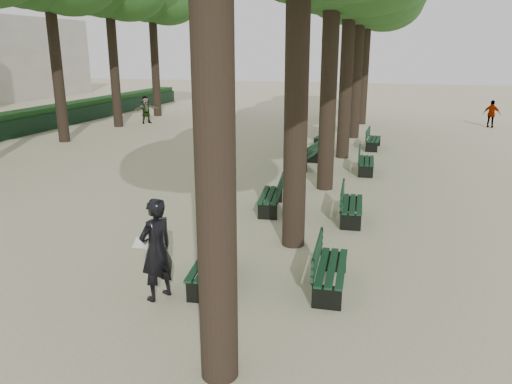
# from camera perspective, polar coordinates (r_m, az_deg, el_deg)

# --- Properties ---
(ground) EXTENTS (120.00, 120.00, 0.00)m
(ground) POSITION_cam_1_polar(r_m,az_deg,el_deg) (9.53, -8.62, -11.55)
(ground) COLOR #C3B994
(ground) RESTS_ON ground
(bench_left_0) EXTENTS (0.81, 1.86, 0.92)m
(bench_left_0) POSITION_cam_1_polar(r_m,az_deg,el_deg) (9.77, -5.25, -8.92)
(bench_left_0) COLOR black
(bench_left_0) RESTS_ON ground
(bench_left_1) EXTENTS (0.81, 1.86, 0.92)m
(bench_left_1) POSITION_cam_1_polar(r_m,az_deg,el_deg) (13.98, 1.68, -1.05)
(bench_left_1) COLOR black
(bench_left_1) RESTS_ON ground
(bench_left_2) EXTENTS (0.76, 1.85, 0.92)m
(bench_left_2) POSITION_cam_1_polar(r_m,az_deg,el_deg) (19.21, 5.76, 3.64)
(bench_left_2) COLOR black
(bench_left_2) RESTS_ON ground
(bench_left_3) EXTENTS (0.81, 1.86, 0.92)m
(bench_left_3) POSITION_cam_1_polar(r_m,az_deg,el_deg) (23.75, 7.81, 5.98)
(bench_left_3) COLOR black
(bench_left_3) RESTS_ON ground
(bench_right_0) EXTENTS (0.67, 1.83, 0.92)m
(bench_right_0) POSITION_cam_1_polar(r_m,az_deg,el_deg) (9.62, 8.52, -9.47)
(bench_right_0) COLOR black
(bench_right_0) RESTS_ON ground
(bench_right_1) EXTENTS (0.70, 1.84, 0.92)m
(bench_right_1) POSITION_cam_1_polar(r_m,az_deg,el_deg) (13.41, 10.87, -2.09)
(bench_right_1) COLOR black
(bench_right_1) RESTS_ON ground
(bench_right_2) EXTENTS (0.67, 1.83, 0.92)m
(bench_right_2) POSITION_cam_1_polar(r_m,az_deg,el_deg) (18.69, 12.47, 2.99)
(bench_right_2) COLOR black
(bench_right_2) RESTS_ON ground
(bench_right_3) EXTENTS (0.63, 1.82, 0.92)m
(bench_right_3) POSITION_cam_1_polar(r_m,az_deg,el_deg) (23.25, 13.26, 5.48)
(bench_right_3) COLOR black
(bench_right_3) RESTS_ON ground
(man_with_map) EXTENTS (0.76, 0.85, 1.90)m
(man_with_map) POSITION_cam_1_polar(r_m,az_deg,el_deg) (9.11, -11.33, -6.45)
(man_with_map) COLOR black
(man_with_map) RESTS_ON ground
(pedestrian_d) EXTENTS (0.42, 0.79, 1.54)m
(pedestrian_d) POSITION_cam_1_polar(r_m,az_deg,el_deg) (34.13, 11.45, 9.71)
(pedestrian_d) COLOR #262628
(pedestrian_d) RESTS_ON ground
(pedestrian_c) EXTENTS (0.96, 0.55, 1.56)m
(pedestrian_c) POSITION_cam_1_polar(r_m,az_deg,el_deg) (31.77, 25.33, 8.06)
(pedestrian_c) COLOR #262628
(pedestrian_c) RESTS_ON ground
(pedestrian_e) EXTENTS (1.23, 1.36, 1.63)m
(pedestrian_e) POSITION_cam_1_polar(r_m,az_deg,el_deg) (31.22, -12.46, 9.17)
(pedestrian_e) COLOR #262628
(pedestrian_e) RESTS_ON ground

